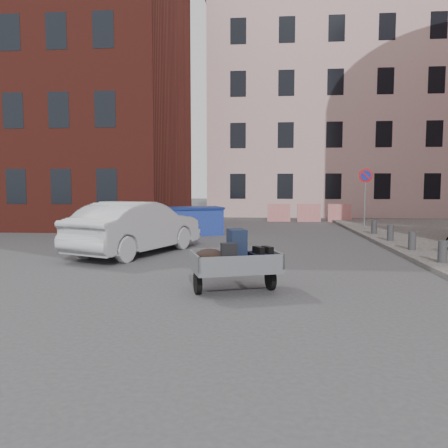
{
  "coord_description": "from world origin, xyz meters",
  "views": [
    {
      "loc": [
        1.5,
        -9.96,
        2.02
      ],
      "look_at": [
        0.6,
        0.57,
        1.1
      ],
      "focal_mm": 35.0,
      "sensor_mm": 36.0,
      "label": 1
    }
  ],
  "objects": [
    {
      "name": "bollards",
      "position": [
        6.0,
        3.4,
        0.4
      ],
      "size": [
        0.22,
        9.02,
        0.55
      ],
      "color": "#3A3A3D",
      "rests_on": "sidewalk"
    },
    {
      "name": "dumpster",
      "position": [
        -1.5,
        7.86,
        0.58
      ],
      "size": [
        3.08,
        2.33,
        1.15
      ],
      "rotation": [
        0.0,
        0.0,
        0.38
      ],
      "color": "#20379B",
      "rests_on": "ground"
    },
    {
      "name": "silver_car",
      "position": [
        -2.2,
        2.74,
        0.78
      ],
      "size": [
        3.29,
        5.03,
        1.57
      ],
      "primitive_type": "imported",
      "rotation": [
        0.0,
        0.0,
        2.77
      ],
      "color": "#B7B9BF",
      "rests_on": "ground"
    },
    {
      "name": "ground",
      "position": [
        0.0,
        0.0,
        0.0
      ],
      "size": [
        120.0,
        120.0,
        0.0
      ],
      "primitive_type": "plane",
      "color": "#38383A",
      "rests_on": "ground"
    },
    {
      "name": "building_pink",
      "position": [
        6.0,
        22.0,
        7.0
      ],
      "size": [
        16.0,
        8.0,
        14.0
      ],
      "primitive_type": "cube",
      "color": "#D4A7A3",
      "rests_on": "ground"
    },
    {
      "name": "trailer",
      "position": [
        0.99,
        -1.77,
        0.61
      ],
      "size": [
        1.86,
        1.97,
        1.2
      ],
      "rotation": [
        0.0,
        0.0,
        0.32
      ],
      "color": "black",
      "rests_on": "ground"
    },
    {
      "name": "building_brick",
      "position": [
        -9.0,
        13.0,
        7.0
      ],
      "size": [
        12.0,
        10.0,
        14.0
      ],
      "primitive_type": "cube",
      "color": "#591E16",
      "rests_on": "ground"
    },
    {
      "name": "barriers",
      "position": [
        4.2,
        15.0,
        0.5
      ],
      "size": [
        4.7,
        0.18,
        1.0
      ],
      "color": "red",
      "rests_on": "ground"
    },
    {
      "name": "no_parking_sign",
      "position": [
        6.0,
        9.48,
        2.01
      ],
      "size": [
        0.6,
        0.09,
        2.65
      ],
      "color": "gray",
      "rests_on": "sidewalk"
    }
  ]
}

